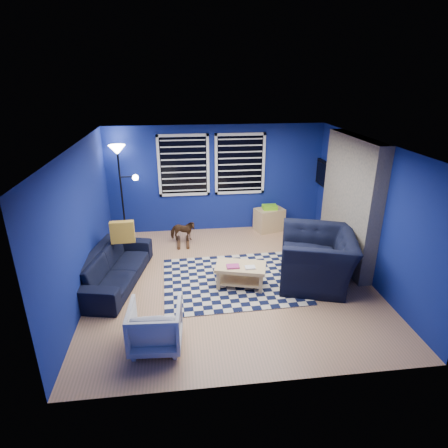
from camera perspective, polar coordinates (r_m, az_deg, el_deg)
name	(u,v)px	position (r m, az deg, el deg)	size (l,w,h in m)	color
floor	(231,280)	(6.99, 1.04, -8.53)	(5.00, 5.00, 0.00)	tan
ceiling	(232,144)	(6.12, 1.21, 12.09)	(5.00, 5.00, 0.00)	white
wall_back	(216,179)	(8.81, -1.18, 6.85)	(5.00, 5.00, 0.00)	navy
wall_left	(81,224)	(6.60, -20.91, 0.07)	(5.00, 5.00, 0.00)	navy
wall_right	(369,211)	(7.22, 21.17, 1.88)	(5.00, 5.00, 0.00)	navy
fireplace	(349,205)	(7.60, 18.49, 2.76)	(0.65, 2.00, 2.50)	gray
window_left	(184,166)	(8.65, -6.17, 8.82)	(1.17, 0.06, 1.42)	black
window_right	(240,164)	(8.76, 2.46, 9.10)	(1.17, 0.06, 1.42)	black
tv	(325,175)	(8.89, 15.18, 7.21)	(0.07, 1.00, 0.58)	black
rug	(232,280)	(6.97, 1.29, -8.55)	(2.50, 2.00, 0.02)	black
sofa	(114,267)	(7.05, -16.41, -6.35)	(0.83, 2.12, 0.62)	black
armchair_big	(317,258)	(6.95, 13.99, -5.05)	(1.26, 1.44, 0.94)	black
armchair_bent	(155,326)	(5.41, -10.41, -15.01)	(0.71, 0.73, 0.66)	gray
rocking_horse	(183,231)	(8.33, -6.33, -1.07)	(0.56, 0.26, 0.48)	#452916
coffee_table	(241,271)	(6.67, 2.53, -7.19)	(0.98, 0.72, 0.44)	tan
cabinet	(269,219)	(9.09, 6.90, 0.74)	(0.75, 0.61, 0.63)	tan
floor_lamp	(120,163)	(8.48, -15.62, 8.93)	(0.58, 0.36, 2.14)	black
throw_pillow	(122,232)	(7.16, -15.22, -1.19)	(0.44, 0.13, 0.41)	gold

